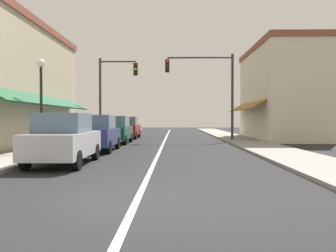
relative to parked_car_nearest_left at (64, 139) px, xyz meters
The scene contains 12 objects.
ground_plane 13.37m from the parked_car_nearest_left, 76.62° to the left, with size 80.00×80.00×0.00m, color black.
sidewalk_left 13.23m from the parked_car_nearest_left, 100.53° to the left, with size 2.60×56.00×0.12m, color gray.
sidewalk_right 15.58m from the parked_car_nearest_left, 56.51° to the left, with size 2.60×56.00×0.12m, color gray.
lane_center_stripe 13.37m from the parked_car_nearest_left, 76.62° to the left, with size 0.14×52.00×0.01m, color silver.
storefront_right_block 19.38m from the parked_car_nearest_left, 51.30° to the left, with size 5.54×10.20×7.19m.
parked_car_nearest_left is the anchor object (origin of this frame).
parked_car_second_left 4.90m from the parked_car_nearest_left, 89.71° to the left, with size 1.85×4.14×1.77m.
parked_car_third_left 10.17m from the parked_car_nearest_left, 89.89° to the left, with size 1.79×4.10×1.77m.
parked_car_far_left 15.99m from the parked_car_nearest_left, 90.07° to the left, with size 1.79×4.10×1.77m.
traffic_signal_mast_arm 14.29m from the parked_car_nearest_left, 63.00° to the left, with size 4.83×0.50×6.17m.
traffic_signal_left_corner 13.80m from the parked_car_nearest_left, 93.52° to the left, with size 2.90×0.50×6.08m.
street_lamp_left_near 4.36m from the parked_car_nearest_left, 122.53° to the left, with size 0.36×0.36×4.22m.
Camera 1 is at (0.73, -6.62, 1.57)m, focal length 36.36 mm.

